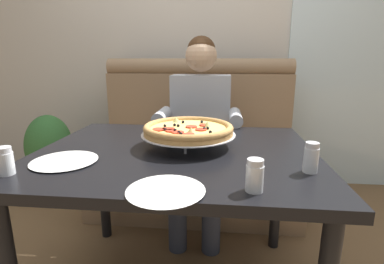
% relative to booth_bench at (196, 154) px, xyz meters
% --- Properties ---
extents(back_wall_with_window, '(6.00, 0.12, 2.80)m').
position_rel_booth_bench_xyz_m(back_wall_with_window, '(0.00, 0.57, 1.00)').
color(back_wall_with_window, beige).
rests_on(back_wall_with_window, ground_plane).
extents(window_panel, '(1.10, 0.02, 2.80)m').
position_rel_booth_bench_xyz_m(window_panel, '(1.31, 0.50, 1.00)').
color(window_panel, white).
rests_on(window_panel, ground_plane).
extents(booth_bench, '(1.51, 0.78, 1.13)m').
position_rel_booth_bench_xyz_m(booth_bench, '(0.00, 0.00, 0.00)').
color(booth_bench, '#937556').
rests_on(booth_bench, ground_plane).
extents(dining_table, '(1.21, 0.96, 0.73)m').
position_rel_booth_bench_xyz_m(dining_table, '(0.00, -0.95, 0.25)').
color(dining_table, black).
rests_on(dining_table, ground_plane).
extents(diner_main, '(0.54, 0.64, 1.27)m').
position_rel_booth_bench_xyz_m(diner_main, '(0.05, -0.27, 0.31)').
color(diner_main, '#2D3342').
rests_on(diner_main, ground_plane).
extents(pizza, '(0.43, 0.43, 0.11)m').
position_rel_booth_bench_xyz_m(pizza, '(0.05, -0.89, 0.41)').
color(pizza, silver).
rests_on(pizza, dining_table).
extents(shaker_pepper_flakes, '(0.06, 0.06, 0.10)m').
position_rel_booth_bench_xyz_m(shaker_pepper_flakes, '(-0.54, -1.29, 0.38)').
color(shaker_pepper_flakes, white).
rests_on(shaker_pepper_flakes, dining_table).
extents(shaker_oregano, '(0.05, 0.05, 0.11)m').
position_rel_booth_bench_xyz_m(shaker_oregano, '(0.51, -1.16, 0.38)').
color(shaker_oregano, white).
rests_on(shaker_oregano, dining_table).
extents(shaker_parmesan, '(0.05, 0.05, 0.10)m').
position_rel_booth_bench_xyz_m(shaker_parmesan, '(0.30, -1.34, 0.38)').
color(shaker_parmesan, white).
rests_on(shaker_parmesan, dining_table).
extents(plate_near_left, '(0.24, 0.24, 0.02)m').
position_rel_booth_bench_xyz_m(plate_near_left, '(0.04, -1.37, 0.35)').
color(plate_near_left, white).
rests_on(plate_near_left, dining_table).
extents(plate_near_right, '(0.25, 0.25, 0.02)m').
position_rel_booth_bench_xyz_m(plate_near_right, '(-0.41, -1.15, 0.35)').
color(plate_near_right, white).
rests_on(plate_near_right, dining_table).
extents(patio_chair, '(0.40, 0.41, 0.86)m').
position_rel_booth_bench_xyz_m(patio_chair, '(1.44, 1.40, 0.13)').
color(patio_chair, black).
rests_on(patio_chair, ground_plane).
extents(potted_plant, '(0.36, 0.36, 0.70)m').
position_rel_booth_bench_xyz_m(potted_plant, '(-1.17, -0.06, -0.01)').
color(potted_plant, brown).
rests_on(potted_plant, ground_plane).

